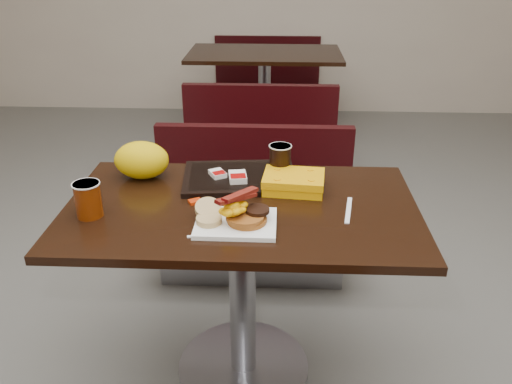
{
  "coord_description": "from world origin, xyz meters",
  "views": [
    {
      "loc": [
        0.12,
        -1.58,
        1.58
      ],
      "look_at": [
        0.05,
        -0.04,
        0.82
      ],
      "focal_mm": 36.84,
      "sensor_mm": 36.0,
      "label": 1
    }
  ],
  "objects_px": {
    "table_near": "(243,294)",
    "hashbrown_sleeve_right": "(238,177)",
    "knife": "(348,210)",
    "tray": "(240,178)",
    "coffee_cup_far": "(280,159)",
    "bench_near_n": "(252,209)",
    "pancake_stack": "(247,218)",
    "fork": "(201,236)",
    "table_far": "(264,99)",
    "hashbrown_sleeve_left": "(218,174)",
    "paper_bag": "(142,160)",
    "bench_far_n": "(267,79)",
    "coffee_cup_near": "(88,200)",
    "clamshell": "(294,182)",
    "platter": "(236,223)",
    "bench_far_s": "(261,129)"
  },
  "relations": [
    {
      "from": "platter",
      "to": "paper_bag",
      "type": "relative_size",
      "value": 1.25
    },
    {
      "from": "knife",
      "to": "tray",
      "type": "height_order",
      "value": "tray"
    },
    {
      "from": "coffee_cup_near",
      "to": "coffee_cup_far",
      "type": "distance_m",
      "value": 0.7
    },
    {
      "from": "table_far",
      "to": "bench_far_n",
      "type": "relative_size",
      "value": 1.2
    },
    {
      "from": "knife",
      "to": "hashbrown_sleeve_right",
      "type": "distance_m",
      "value": 0.43
    },
    {
      "from": "fork",
      "to": "paper_bag",
      "type": "height_order",
      "value": "paper_bag"
    },
    {
      "from": "knife",
      "to": "tray",
      "type": "relative_size",
      "value": 0.44
    },
    {
      "from": "table_far",
      "to": "pancake_stack",
      "type": "relative_size",
      "value": 9.54
    },
    {
      "from": "paper_bag",
      "to": "bench_far_s",
      "type": "bearing_deg",
      "value": 77.05
    },
    {
      "from": "bench_near_n",
      "to": "clamshell",
      "type": "height_order",
      "value": "clamshell"
    },
    {
      "from": "bench_far_n",
      "to": "fork",
      "type": "relative_size",
      "value": 8.5
    },
    {
      "from": "paper_bag",
      "to": "knife",
      "type": "bearing_deg",
      "value": -17.4
    },
    {
      "from": "bench_near_n",
      "to": "paper_bag",
      "type": "height_order",
      "value": "paper_bag"
    },
    {
      "from": "tray",
      "to": "platter",
      "type": "bearing_deg",
      "value": -93.3
    },
    {
      "from": "pancake_stack",
      "to": "tray",
      "type": "height_order",
      "value": "pancake_stack"
    },
    {
      "from": "clamshell",
      "to": "table_near",
      "type": "bearing_deg",
      "value": -138.64
    },
    {
      "from": "bench_far_s",
      "to": "fork",
      "type": "xyz_separation_m",
      "value": [
        -0.11,
        -2.11,
        0.39
      ]
    },
    {
      "from": "coffee_cup_near",
      "to": "hashbrown_sleeve_left",
      "type": "height_order",
      "value": "coffee_cup_near"
    },
    {
      "from": "coffee_cup_near",
      "to": "hashbrown_sleeve_right",
      "type": "bearing_deg",
      "value": 29.32
    },
    {
      "from": "platter",
      "to": "knife",
      "type": "xyz_separation_m",
      "value": [
        0.37,
        0.12,
        -0.01
      ]
    },
    {
      "from": "table_near",
      "to": "hashbrown_sleeve_right",
      "type": "xyz_separation_m",
      "value": [
        -0.02,
        0.16,
        0.41
      ]
    },
    {
      "from": "bench_far_n",
      "to": "table_near",
      "type": "bearing_deg",
      "value": -90.0
    },
    {
      "from": "pancake_stack",
      "to": "coffee_cup_far",
      "type": "distance_m",
      "value": 0.39
    },
    {
      "from": "tray",
      "to": "coffee_cup_far",
      "type": "bearing_deg",
      "value": 5.85
    },
    {
      "from": "table_near",
      "to": "fork",
      "type": "xyz_separation_m",
      "value": [
        -0.11,
        -0.21,
        0.38
      ]
    },
    {
      "from": "paper_bag",
      "to": "pancake_stack",
      "type": "bearing_deg",
      "value": -40.12
    },
    {
      "from": "table_near",
      "to": "hashbrown_sleeve_right",
      "type": "bearing_deg",
      "value": 98.57
    },
    {
      "from": "bench_near_n",
      "to": "pancake_stack",
      "type": "height_order",
      "value": "pancake_stack"
    },
    {
      "from": "knife",
      "to": "hashbrown_sleeve_left",
      "type": "height_order",
      "value": "hashbrown_sleeve_left"
    },
    {
      "from": "fork",
      "to": "table_far",
      "type": "bearing_deg",
      "value": 76.89
    },
    {
      "from": "bench_far_s",
      "to": "tray",
      "type": "bearing_deg",
      "value": -90.68
    },
    {
      "from": "hashbrown_sleeve_right",
      "to": "knife",
      "type": "bearing_deg",
      "value": -34.93
    },
    {
      "from": "bench_near_n",
      "to": "platter",
      "type": "height_order",
      "value": "platter"
    },
    {
      "from": "tray",
      "to": "paper_bag",
      "type": "relative_size",
      "value": 2.04
    },
    {
      "from": "platter",
      "to": "fork",
      "type": "relative_size",
      "value": 2.17
    },
    {
      "from": "hashbrown_sleeve_left",
      "to": "knife",
      "type": "bearing_deg",
      "value": -54.15
    },
    {
      "from": "table_near",
      "to": "bench_near_n",
      "type": "distance_m",
      "value": 0.7
    },
    {
      "from": "bench_near_n",
      "to": "paper_bag",
      "type": "relative_size",
      "value": 4.89
    },
    {
      "from": "table_near",
      "to": "bench_far_n",
      "type": "distance_m",
      "value": 3.3
    },
    {
      "from": "pancake_stack",
      "to": "coffee_cup_near",
      "type": "relative_size",
      "value": 1.07
    },
    {
      "from": "table_near",
      "to": "bench_far_n",
      "type": "relative_size",
      "value": 1.2
    },
    {
      "from": "pancake_stack",
      "to": "coffee_cup_far",
      "type": "bearing_deg",
      "value": 74.79
    },
    {
      "from": "bench_near_n",
      "to": "table_far",
      "type": "height_order",
      "value": "table_far"
    },
    {
      "from": "table_near",
      "to": "table_far",
      "type": "height_order",
      "value": "same"
    },
    {
      "from": "table_near",
      "to": "coffee_cup_near",
      "type": "distance_m",
      "value": 0.66
    },
    {
      "from": "fork",
      "to": "knife",
      "type": "height_order",
      "value": "same"
    },
    {
      "from": "bench_far_n",
      "to": "platter",
      "type": "distance_m",
      "value": 3.46
    },
    {
      "from": "table_near",
      "to": "coffee_cup_far",
      "type": "distance_m",
      "value": 0.52
    },
    {
      "from": "coffee_cup_far",
      "to": "pancake_stack",
      "type": "bearing_deg",
      "value": -105.21
    },
    {
      "from": "table_near",
      "to": "coffee_cup_near",
      "type": "height_order",
      "value": "coffee_cup_near"
    }
  ]
}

